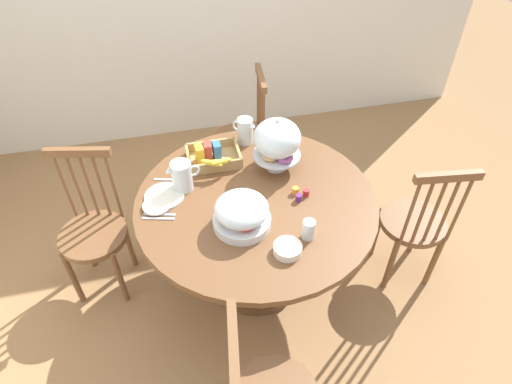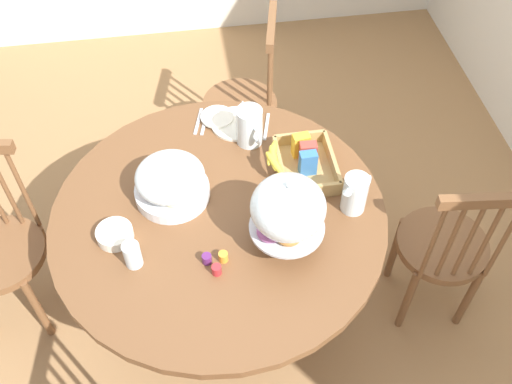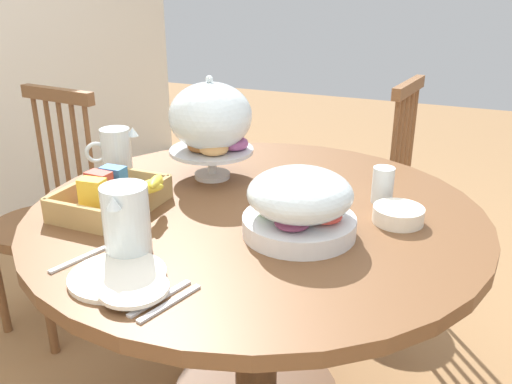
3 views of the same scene
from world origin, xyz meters
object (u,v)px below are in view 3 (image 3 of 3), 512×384
Objects in this scene: windsor_chair_near_window at (368,193)px; dining_table at (256,263)px; cereal_bowl at (398,215)px; pastry_stand_with_dome at (211,121)px; cereal_basket at (113,196)px; windsor_chair_by_cabinet at (48,224)px; orange_juice_pitcher at (116,156)px; china_plate_small at (134,289)px; milk_pitcher at (127,223)px; fruit_platter_covered at (300,204)px; china_plate_large at (118,276)px; drinking_glass at (383,185)px.

dining_table is at bearing 171.16° from windsor_chair_near_window.
pastry_stand_with_dome is at bearing 79.57° from cereal_bowl.
cereal_basket is (-0.36, 0.13, -0.15)m from pastry_stand_with_dome.
windsor_chair_by_cabinet reaches higher than orange_juice_pitcher.
china_plate_small is at bearing 172.24° from windsor_chair_near_window.
milk_pitcher is 0.61× the size of cereal_basket.
windsor_chair_near_window is 0.98m from cereal_bowl.
china_plate_large is (-0.37, 0.30, -0.08)m from fruit_platter_covered.
orange_juice_pitcher is 0.28m from cereal_basket.
orange_juice_pitcher reaches higher than china_plate_large.
fruit_platter_covered is at bearing 152.26° from drinking_glass.
orange_juice_pitcher is at bearing 76.53° from fruit_platter_covered.
orange_juice_pitcher reaches higher than cereal_bowl.
pastry_stand_with_dome is at bearing 90.94° from drinking_glass.
cereal_basket is 0.79m from drinking_glass.
cereal_basket is at bearing 117.71° from drinking_glass.
china_plate_small is 0.75m from cereal_bowl.
fruit_platter_covered is 0.72m from orange_juice_pitcher.
orange_juice_pitcher is 1.22× the size of cereal_bowl.
windsor_chair_near_window is 6.96× the size of cereal_bowl.
drinking_glass is (0.13, 0.07, 0.03)m from cereal_bowl.
pastry_stand_with_dome is 0.34m from orange_juice_pitcher.
windsor_chair_near_window is 1.00× the size of windsor_chair_by_cabinet.
pastry_stand_with_dome reaches higher than fruit_platter_covered.
dining_table is 4.44× the size of fruit_platter_covered.
cereal_bowl is (-0.06, -1.36, 0.31)m from windsor_chair_by_cabinet.
orange_juice_pitcher is 0.93m from cereal_bowl.
orange_juice_pitcher is 0.54× the size of cereal_basket.
windsor_chair_near_window reaches higher than fruit_platter_covered.
pastry_stand_with_dome is at bearing 153.59° from windsor_chair_near_window.
milk_pitcher reaches higher than orange_juice_pitcher.
fruit_platter_covered reaches higher than orange_juice_pitcher.
cereal_basket is at bearing -145.88° from orange_juice_pitcher.
pastry_stand_with_dome is 2.46× the size of cereal_bowl.
windsor_chair_by_cabinet is 6.96× the size of cereal_bowl.
windsor_chair_by_cabinet is 1.16m from china_plate_small.
windsor_chair_by_cabinet reaches higher than cereal_basket.
windsor_chair_near_window is at bearing 15.79° from cereal_bowl.
cereal_bowl is (0.55, -0.53, 0.02)m from china_plate_large.
windsor_chair_by_cabinet reaches higher than china_plate_small.
pastry_stand_with_dome is at bearing 54.25° from fruit_platter_covered.
china_plate_large is (-0.49, 0.13, 0.19)m from dining_table.
orange_juice_pitcher is at bearing -99.27° from windsor_chair_by_cabinet.
windsor_chair_near_window is 1.29m from cereal_basket.
dining_table is at bearing -127.16° from pastry_stand_with_dome.
windsor_chair_by_cabinet is 5.69× the size of orange_juice_pitcher.
milk_pitcher is at bearing 154.58° from dining_table.
windsor_chair_near_window is at bearing -53.08° from windsor_chair_by_cabinet.
milk_pitcher reaches higher than dining_table.
fruit_platter_covered is 0.30m from cereal_bowl.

